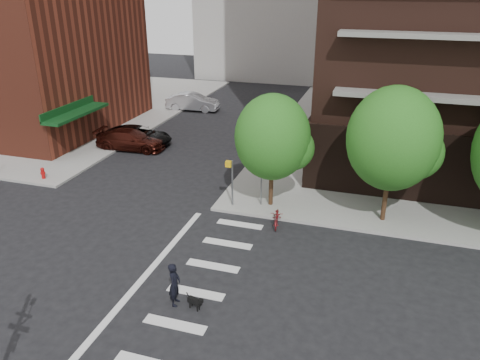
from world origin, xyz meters
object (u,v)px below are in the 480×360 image
parked_car_maroon (131,140)px  parked_car_silver (193,102)px  scooter (277,217)px  dog_walker (175,284)px  parked_car_black (138,136)px  fire_hydrant (43,172)px

parked_car_maroon → parked_car_silver: parked_car_silver is taller
scooter → dog_walker: size_ratio=0.98×
parked_car_black → parked_car_silver: parked_car_silver is taller
parked_car_black → dog_walker: (10.72, -16.62, 0.18)m
parked_car_black → parked_car_maroon: size_ratio=1.02×
parked_car_maroon → dog_walker: 18.92m
parked_car_maroon → dog_walker: size_ratio=2.85×
fire_hydrant → dog_walker: bearing=-33.7°
parked_car_silver → scooter: (13.03, -20.09, -0.37)m
parked_car_black → parked_car_maroon: (0.00, -1.03, 0.02)m
parked_car_black → parked_car_silver: size_ratio=1.04×
parked_car_maroon → scooter: (13.03, -8.21, -0.28)m
parked_car_black → scooter: (13.03, -9.25, -0.26)m
parked_car_black → parked_car_maroon: 1.03m
fire_hydrant → parked_car_silver: parked_car_silver is taller
scooter → parked_car_black: bearing=135.3°
scooter → fire_hydrant: bearing=165.8°
parked_car_silver → parked_car_black: bearing=175.0°
parked_car_maroon → dog_walker: dog_walker is taller
parked_car_maroon → parked_car_silver: bearing=-4.5°
parked_car_black → scooter: parked_car_black is taller
parked_car_silver → dog_walker: dog_walker is taller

